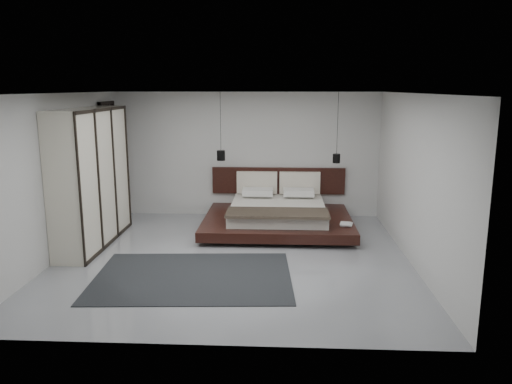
# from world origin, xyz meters

# --- Properties ---
(floor) EXTENTS (6.00, 6.00, 0.00)m
(floor) POSITION_xyz_m (0.00, 0.00, 0.00)
(floor) COLOR gray
(floor) RESTS_ON ground
(ceiling) EXTENTS (6.00, 6.00, 0.00)m
(ceiling) POSITION_xyz_m (0.00, 0.00, 2.80)
(ceiling) COLOR white
(ceiling) RESTS_ON wall_back
(wall_back) EXTENTS (6.00, 0.00, 6.00)m
(wall_back) POSITION_xyz_m (0.00, 3.00, 1.40)
(wall_back) COLOR beige
(wall_back) RESTS_ON floor
(wall_front) EXTENTS (6.00, 0.00, 6.00)m
(wall_front) POSITION_xyz_m (0.00, -3.00, 1.40)
(wall_front) COLOR beige
(wall_front) RESTS_ON floor
(wall_left) EXTENTS (0.00, 6.00, 6.00)m
(wall_left) POSITION_xyz_m (-3.00, 0.00, 1.40)
(wall_left) COLOR beige
(wall_left) RESTS_ON floor
(wall_right) EXTENTS (0.00, 6.00, 6.00)m
(wall_right) POSITION_xyz_m (3.00, 0.00, 1.40)
(wall_right) COLOR beige
(wall_right) RESTS_ON floor
(lattice_screen) EXTENTS (0.05, 0.90, 2.60)m
(lattice_screen) POSITION_xyz_m (-2.95, 2.45, 1.30)
(lattice_screen) COLOR black
(lattice_screen) RESTS_ON floor
(bed) EXTENTS (3.00, 2.48, 1.12)m
(bed) POSITION_xyz_m (0.75, 1.90, 0.30)
(bed) COLOR black
(bed) RESTS_ON floor
(book_lower) EXTENTS (0.28, 0.34, 0.03)m
(book_lower) POSITION_xyz_m (1.98, 1.21, 0.29)
(book_lower) COLOR #99724C
(book_lower) RESTS_ON bed
(book_upper) EXTENTS (0.25, 0.31, 0.02)m
(book_upper) POSITION_xyz_m (1.96, 1.18, 0.32)
(book_upper) COLOR #99724C
(book_upper) RESTS_ON book_lower
(pendant_left) EXTENTS (0.18, 0.18, 1.45)m
(pendant_left) POSITION_xyz_m (-0.49, 2.39, 1.47)
(pendant_left) COLOR black
(pendant_left) RESTS_ON ceiling
(pendant_right) EXTENTS (0.16, 0.16, 1.48)m
(pendant_right) POSITION_xyz_m (1.98, 2.39, 1.42)
(pendant_right) COLOR black
(pendant_right) RESTS_ON ceiling
(wardrobe) EXTENTS (0.61, 2.58, 2.53)m
(wardrobe) POSITION_xyz_m (-2.70, 0.70, 1.27)
(wardrobe) COLOR beige
(wardrobe) RESTS_ON floor
(rug) EXTENTS (3.16, 2.35, 0.01)m
(rug) POSITION_xyz_m (-0.55, -0.93, 0.01)
(rug) COLOR black
(rug) RESTS_ON floor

